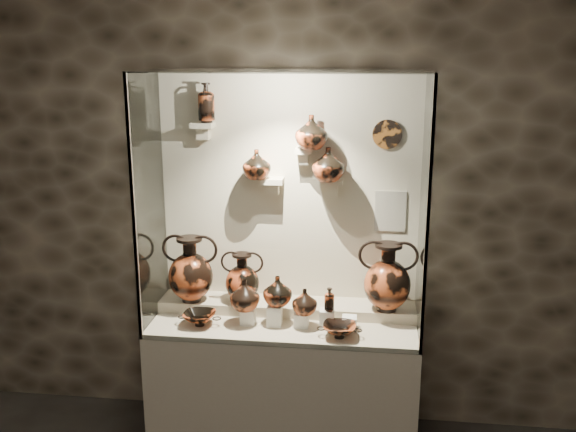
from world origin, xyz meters
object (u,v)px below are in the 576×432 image
object	(u,v)px
jug_b	(278,291)
lekythos_tall	(206,100)
amphora_left	(191,269)
jug_a	(245,295)
kylix_left	(200,317)
ovoid_vase_b	(311,132)
ovoid_vase_c	(328,164)
ovoid_vase_a	(257,164)
amphora_right	(388,277)
kylix_right	(340,329)
jug_c	(305,301)
amphora_mid	(242,278)
lekythos_small	(329,298)

from	to	relation	value
jug_b	lekythos_tall	world-z (taller)	lekythos_tall
amphora_left	jug_a	distance (m)	0.44
kylix_left	ovoid_vase_b	bearing A→B (deg)	38.68
lekythos_tall	ovoid_vase_c	bearing A→B (deg)	-14.25
ovoid_vase_a	ovoid_vase_c	size ratio (longest dim) A/B	0.89
amphora_right	lekythos_tall	bearing A→B (deg)	-174.99
ovoid_vase_a	ovoid_vase_c	bearing A→B (deg)	1.21
ovoid_vase_b	jug_a	bearing A→B (deg)	-143.12
ovoid_vase_c	kylix_right	bearing A→B (deg)	-75.08
jug_c	ovoid_vase_c	size ratio (longest dim) A/B	0.78
kylix_left	kylix_right	size ratio (longest dim) A/B	1.01
amphora_left	kylix_left	distance (m)	0.35
lekythos_tall	amphora_right	bearing A→B (deg)	-17.25
amphora_mid	ovoid_vase_b	bearing A→B (deg)	2.80
ovoid_vase_a	ovoid_vase_b	bearing A→B (deg)	0.90
jug_b	jug_c	distance (m)	0.18
jug_a	jug_b	size ratio (longest dim) A/B	1.04
jug_c	amphora_right	bearing A→B (deg)	21.59
jug_b	jug_c	xyz separation A→B (m)	(0.17, -0.03, -0.05)
amphora_left	ovoid_vase_c	size ratio (longest dim) A/B	2.07
jug_a	amphora_right	bearing A→B (deg)	31.71
amphora_right	kylix_right	xyz separation A→B (m)	(-0.29, -0.29, -0.24)
amphora_mid	amphora_right	xyz separation A→B (m)	(0.94, -0.03, 0.06)
amphora_right	ovoid_vase_b	world-z (taller)	ovoid_vase_b
jug_c	amphora_left	bearing A→B (deg)	169.82
amphora_left	jug_a	size ratio (longest dim) A/B	2.22
kylix_right	ovoid_vase_c	distance (m)	1.02
kylix_left	ovoid_vase_c	distance (m)	1.26
amphora_right	kylix_left	distance (m)	1.21
amphora_right	ovoid_vase_a	xyz separation A→B (m)	(-0.85, 0.09, 0.69)
lekythos_small	ovoid_vase_b	world-z (taller)	ovoid_vase_b
amphora_right	ovoid_vase_c	distance (m)	0.81
jug_c	lekythos_small	xyz separation A→B (m)	(0.15, -0.00, 0.03)
ovoid_vase_a	amphora_right	bearing A→B (deg)	-3.31
amphora_right	lekythos_tall	xyz separation A→B (m)	(-1.16, 0.11, 1.09)
amphora_mid	kylix_left	world-z (taller)	amphora_mid
jug_a	ovoid_vase_a	xyz separation A→B (m)	(0.04, 0.26, 0.78)
jug_a	lekythos_tall	xyz separation A→B (m)	(-0.28, 0.28, 1.18)
lekythos_small	ovoid_vase_c	size ratio (longest dim) A/B	0.79
jug_b	ovoid_vase_a	bearing A→B (deg)	122.96
jug_b	kylix_right	size ratio (longest dim) A/B	0.74
jug_b	kylix_right	xyz separation A→B (m)	(0.40, -0.15, -0.17)
lekythos_small	kylix_right	distance (m)	0.20
kylix_left	ovoid_vase_b	xyz separation A→B (m)	(0.67, 0.30, 1.14)
kylix_right	ovoid_vase_b	xyz separation A→B (m)	(-0.21, 0.37, 1.14)
jug_c	lekythos_small	world-z (taller)	lekythos_small
ovoid_vase_b	ovoid_vase_c	distance (m)	0.23
amphora_mid	jug_c	world-z (taller)	amphora_mid
jug_b	ovoid_vase_b	world-z (taller)	ovoid_vase_b
ovoid_vase_a	jug_b	bearing A→B (deg)	-52.47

